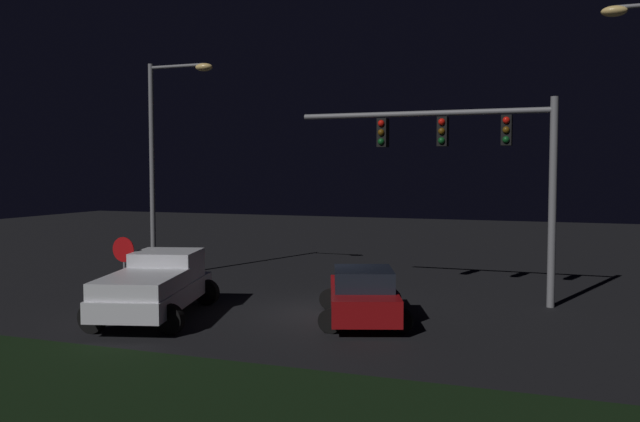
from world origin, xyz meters
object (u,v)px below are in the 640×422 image
object	(u,v)px
stop_sign	(124,259)
pickup_truck	(157,282)
traffic_signal_gantry	(473,150)
street_lamp_left	(164,144)
car_sedan	(363,295)

from	to	relation	value
stop_sign	pickup_truck	bearing A→B (deg)	-17.36
pickup_truck	stop_sign	bearing A→B (deg)	56.96
stop_sign	traffic_signal_gantry	bearing A→B (deg)	26.85
pickup_truck	street_lamp_left	bearing A→B (deg)	15.58
traffic_signal_gantry	stop_sign	distance (m)	11.40
car_sedan	traffic_signal_gantry	bearing A→B (deg)	-52.40
pickup_truck	street_lamp_left	size ratio (longest dim) A/B	0.68
car_sedan	street_lamp_left	xyz separation A→B (m)	(-9.45, 4.50, 4.54)
pickup_truck	car_sedan	size ratio (longest dim) A/B	1.21
traffic_signal_gantry	street_lamp_left	distance (m)	11.94
pickup_truck	stop_sign	world-z (taller)	stop_sign
pickup_truck	car_sedan	world-z (taller)	pickup_truck
car_sedan	street_lamp_left	bearing A→B (deg)	44.77
traffic_signal_gantry	car_sedan	bearing A→B (deg)	-122.65
car_sedan	stop_sign	world-z (taller)	stop_sign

